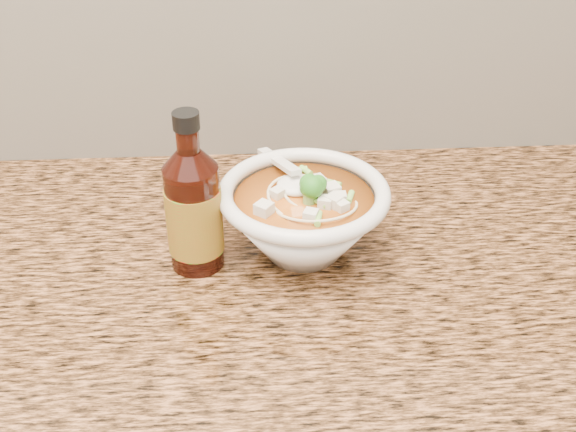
{
  "coord_description": "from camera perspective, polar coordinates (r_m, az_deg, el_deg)",
  "views": [
    {
      "loc": [
        0.25,
        0.95,
        1.46
      ],
      "look_at": [
        0.29,
        1.71,
        0.96
      ],
      "focal_mm": 45.0,
      "sensor_mm": 36.0,
      "label": 1
    }
  ],
  "objects": [
    {
      "name": "hot_sauce_bottle",
      "position": [
        0.89,
        -7.46,
        0.43
      ],
      "size": [
        0.09,
        0.09,
        0.21
      ],
      "rotation": [
        0.0,
        0.0,
        0.33
      ],
      "color": "#3D1008",
      "rests_on": "counter_slab"
    },
    {
      "name": "counter_slab",
      "position": [
        0.96,
        -17.55,
        -5.49
      ],
      "size": [
        4.0,
        0.68,
        0.04
      ],
      "primitive_type": "cube",
      "color": "#A9693E",
      "rests_on": "cabinet"
    },
    {
      "name": "soup_bowl",
      "position": [
        0.92,
        1.23,
        -0.21
      ],
      "size": [
        0.22,
        0.24,
        0.12
      ],
      "rotation": [
        0.0,
        0.0,
        0.04
      ],
      "color": "white",
      "rests_on": "counter_slab"
    }
  ]
}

